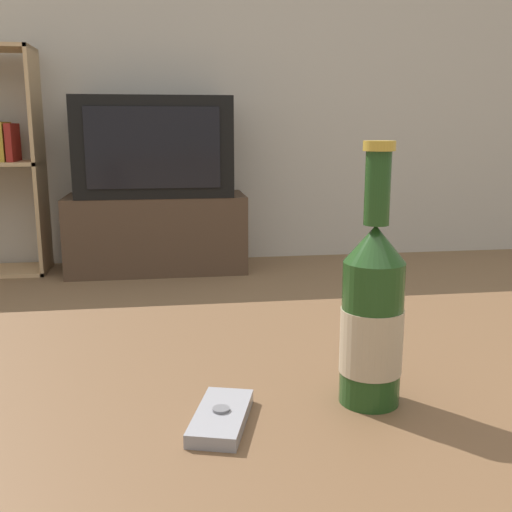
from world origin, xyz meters
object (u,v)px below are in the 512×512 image
at_px(tv_stand, 157,233).
at_px(television, 154,147).
at_px(beer_bottle, 372,316).
at_px(cell_phone, 221,417).

distance_m(tv_stand, television, 0.48).
xyz_separation_m(beer_bottle, cell_phone, (-0.16, -0.03, -0.09)).
bearing_deg(beer_bottle, television, 95.73).
xyz_separation_m(tv_stand, cell_phone, (0.11, -2.79, 0.29)).
distance_m(tv_stand, beer_bottle, 2.80).
xyz_separation_m(tv_stand, beer_bottle, (0.28, -2.76, 0.38)).
height_order(beer_bottle, cell_phone, beer_bottle).
xyz_separation_m(television, cell_phone, (0.11, -2.78, -0.18)).
relative_size(tv_stand, television, 1.18).
relative_size(tv_stand, cell_phone, 8.34).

